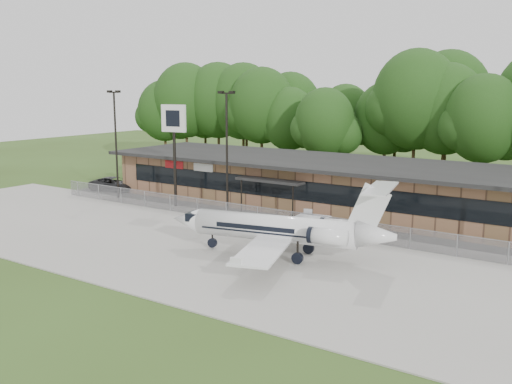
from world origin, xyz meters
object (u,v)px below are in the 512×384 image
Objects in this scene: pole_sign at (174,129)px; suv at (114,184)px; business_jet at (283,230)px; terminal at (323,183)px.

suv is at bearing 158.16° from pole_sign.
pole_sign reaches higher than business_jet.
pole_sign reaches higher than terminal.
business_jet is 28.23m from suv.
pole_sign reaches higher than suv.
business_jet is at bearing -35.45° from pole_sign.
terminal is at bearing 96.38° from business_jet.
suv is 0.57× the size of pole_sign.
terminal is at bearing -90.24° from suv.
suv is (-21.39, -4.82, -1.46)m from terminal.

